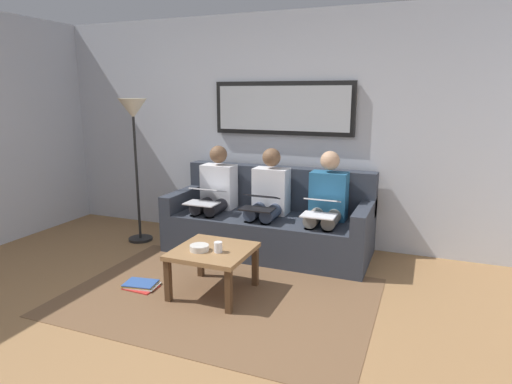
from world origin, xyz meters
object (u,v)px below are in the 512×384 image
(person_left, at_px, (326,204))
(standing_lamp, at_px, (134,125))
(person_middle, at_px, (268,198))
(cup, at_px, (218,247))
(coffee_table, at_px, (213,255))
(framed_mirror, at_px, (283,108))
(laptop_silver, at_px, (205,196))
(laptop_white, at_px, (321,207))
(bowl, at_px, (199,248))
(couch, at_px, (270,223))
(person_right, at_px, (215,193))
(laptop_black, at_px, (260,202))
(magazine_stack, at_px, (141,285))

(person_left, xyz_separation_m, standing_lamp, (2.19, 0.20, 0.76))
(person_left, distance_m, person_middle, 0.64)
(cup, bearing_deg, coffee_table, -34.22)
(framed_mirror, relative_size, cup, 18.21)
(laptop_silver, bearing_deg, laptop_white, 179.97)
(person_middle, relative_size, standing_lamp, 0.69)
(framed_mirror, height_order, bowl, framed_mirror)
(couch, height_order, framed_mirror, framed_mirror)
(person_middle, height_order, person_right, same)
(person_middle, xyz_separation_m, laptop_silver, (0.64, 0.24, 0.02))
(bowl, distance_m, person_left, 1.48)
(person_right, bearing_deg, cup, 117.98)
(bowl, bearing_deg, person_middle, -97.71)
(person_right, bearing_deg, laptop_white, 169.45)
(laptop_black, bearing_deg, person_left, -158.92)
(framed_mirror, height_order, laptop_silver, framed_mirror)
(laptop_silver, height_order, standing_lamp, standing_lamp)
(cup, distance_m, person_left, 1.37)
(laptop_white, height_order, laptop_black, laptop_white)
(laptop_white, distance_m, person_middle, 0.68)
(person_left, height_order, laptop_black, person_left)
(bowl, bearing_deg, laptop_silver, -64.44)
(cup, bearing_deg, laptop_silver, -56.49)
(person_right, bearing_deg, coffee_table, 115.98)
(cup, bearing_deg, person_right, -62.02)
(couch, relative_size, person_right, 1.93)
(framed_mirror, height_order, person_right, framed_mirror)
(couch, distance_m, laptop_white, 0.78)
(coffee_table, relative_size, laptop_black, 1.87)
(laptop_white, relative_size, person_middle, 0.33)
(person_middle, height_order, magazine_stack, person_middle)
(person_right, relative_size, laptop_silver, 3.05)
(bowl, bearing_deg, couch, -97.31)
(couch, distance_m, magazine_stack, 1.58)
(laptop_white, xyz_separation_m, magazine_stack, (1.38, 1.06, -0.61))
(cup, height_order, person_right, person_right)
(person_middle, bearing_deg, framed_mirror, -90.00)
(laptop_silver, distance_m, magazine_stack, 1.22)
(laptop_black, height_order, standing_lamp, standing_lamp)
(laptop_black, bearing_deg, laptop_white, -179.26)
(laptop_silver, bearing_deg, person_right, -90.00)
(laptop_white, bearing_deg, magazine_stack, 37.45)
(standing_lamp, bearing_deg, coffee_table, 147.13)
(person_middle, distance_m, laptop_black, 0.25)
(bowl, relative_size, laptop_black, 0.47)
(couch, relative_size, coffee_table, 3.43)
(person_right, bearing_deg, person_middle, 180.00)
(person_left, height_order, person_right, same)
(bowl, height_order, laptop_white, laptop_white)
(coffee_table, xyz_separation_m, magazine_stack, (0.66, 0.15, -0.33))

